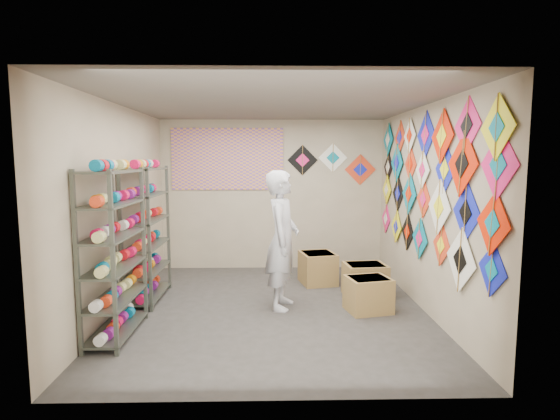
{
  "coord_description": "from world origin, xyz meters",
  "views": [
    {
      "loc": [
        -0.04,
        -5.67,
        1.99
      ],
      "look_at": [
        0.1,
        0.3,
        1.3
      ],
      "focal_mm": 28.0,
      "sensor_mm": 36.0,
      "label": 1
    }
  ],
  "objects_px": {
    "carton_b": "(365,280)",
    "carton_c": "(318,268)",
    "carton_a": "(368,294)",
    "shopkeeper": "(282,240)",
    "shelf_rack_front": "(114,253)",
    "shelf_rack_back": "(147,234)"
  },
  "relations": [
    {
      "from": "carton_a",
      "to": "carton_c",
      "type": "relative_size",
      "value": 0.95
    },
    {
      "from": "carton_b",
      "to": "carton_c",
      "type": "xyz_separation_m",
      "value": [
        -0.62,
        0.69,
        0.01
      ]
    },
    {
      "from": "carton_a",
      "to": "carton_b",
      "type": "height_order",
      "value": "carton_b"
    },
    {
      "from": "carton_c",
      "to": "shelf_rack_back",
      "type": "bearing_deg",
      "value": -174.55
    },
    {
      "from": "shelf_rack_back",
      "to": "carton_c",
      "type": "relative_size",
      "value": 3.31
    },
    {
      "from": "shelf_rack_front",
      "to": "carton_a",
      "type": "relative_size",
      "value": 3.49
    },
    {
      "from": "shopkeeper",
      "to": "carton_c",
      "type": "height_order",
      "value": "shopkeeper"
    },
    {
      "from": "carton_c",
      "to": "shopkeeper",
      "type": "bearing_deg",
      "value": -129.3
    },
    {
      "from": "carton_a",
      "to": "carton_c",
      "type": "bearing_deg",
      "value": 99.25
    },
    {
      "from": "shelf_rack_back",
      "to": "shopkeeper",
      "type": "xyz_separation_m",
      "value": [
        1.91,
        -0.38,
        -0.02
      ]
    },
    {
      "from": "shopkeeper",
      "to": "carton_a",
      "type": "bearing_deg",
      "value": -89.26
    },
    {
      "from": "shelf_rack_front",
      "to": "shopkeeper",
      "type": "distance_m",
      "value": 2.11
    },
    {
      "from": "shelf_rack_back",
      "to": "carton_a",
      "type": "xyz_separation_m",
      "value": [
        3.03,
        -0.57,
        -0.72
      ]
    },
    {
      "from": "shelf_rack_front",
      "to": "shelf_rack_back",
      "type": "xyz_separation_m",
      "value": [
        0.0,
        1.3,
        0.0
      ]
    },
    {
      "from": "shelf_rack_front",
      "to": "shopkeeper",
      "type": "bearing_deg",
      "value": 25.71
    },
    {
      "from": "shelf_rack_front",
      "to": "carton_a",
      "type": "bearing_deg",
      "value": 13.49
    },
    {
      "from": "carton_a",
      "to": "carton_b",
      "type": "xyz_separation_m",
      "value": [
        0.1,
        0.64,
        0.01
      ]
    },
    {
      "from": "shopkeeper",
      "to": "shelf_rack_back",
      "type": "bearing_deg",
      "value": 88.93
    },
    {
      "from": "shelf_rack_front",
      "to": "shelf_rack_back",
      "type": "relative_size",
      "value": 1.0
    },
    {
      "from": "shelf_rack_front",
      "to": "carton_a",
      "type": "distance_m",
      "value": 3.2
    },
    {
      "from": "shelf_rack_front",
      "to": "shelf_rack_back",
      "type": "bearing_deg",
      "value": 90.0
    },
    {
      "from": "shopkeeper",
      "to": "carton_b",
      "type": "xyz_separation_m",
      "value": [
        1.22,
        0.45,
        -0.69
      ]
    }
  ]
}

